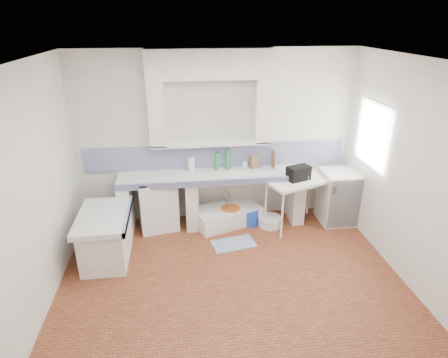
{
  "coord_description": "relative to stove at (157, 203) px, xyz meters",
  "views": [
    {
      "loc": [
        -0.61,
        -3.89,
        3.22
      ],
      "look_at": [
        0.0,
        1.0,
        1.1
      ],
      "focal_mm": 30.4,
      "sensor_mm": 36.0,
      "label": 1
    }
  ],
  "objects": [
    {
      "name": "floor",
      "position": [
        1.01,
        -1.71,
        -0.42
      ],
      "size": [
        4.5,
        4.5,
        0.0
      ],
      "primitive_type": "plane",
      "color": "brown",
      "rests_on": "ground"
    },
    {
      "name": "ceiling",
      "position": [
        1.01,
        -1.71,
        2.38
      ],
      "size": [
        4.5,
        4.5,
        0.0
      ],
      "primitive_type": "plane",
      "rotation": [
        3.14,
        0.0,
        0.0
      ],
      "color": "white",
      "rests_on": "ground"
    },
    {
      "name": "wall_back",
      "position": [
        1.01,
        0.29,
        0.98
      ],
      "size": [
        4.5,
        0.0,
        4.5
      ],
      "primitive_type": "plane",
      "rotation": [
        1.57,
        0.0,
        0.0
      ],
      "color": "white",
      "rests_on": "ground"
    },
    {
      "name": "wall_front",
      "position": [
        1.01,
        -3.71,
        0.98
      ],
      "size": [
        4.5,
        0.0,
        4.5
      ],
      "primitive_type": "plane",
      "rotation": [
        -1.57,
        0.0,
        0.0
      ],
      "color": "white",
      "rests_on": "ground"
    },
    {
      "name": "wall_left",
      "position": [
        -1.24,
        -1.71,
        0.98
      ],
      "size": [
        0.0,
        4.5,
        4.5
      ],
      "primitive_type": "plane",
      "rotation": [
        1.57,
        0.0,
        1.57
      ],
      "color": "white",
      "rests_on": "ground"
    },
    {
      "name": "wall_right",
      "position": [
        3.26,
        -1.71,
        0.98
      ],
      "size": [
        0.0,
        4.5,
        4.5
      ],
      "primitive_type": "plane",
      "rotation": [
        1.57,
        0.0,
        -1.57
      ],
      "color": "white",
      "rests_on": "ground"
    },
    {
      "name": "alcove_mass",
      "position": [
        0.91,
        0.17,
        2.15
      ],
      "size": [
        1.9,
        0.25,
        0.45
      ],
      "primitive_type": "cube",
      "color": "white",
      "rests_on": "ground"
    },
    {
      "name": "window_frame",
      "position": [
        3.43,
        -0.51,
        1.18
      ],
      "size": [
        0.35,
        0.86,
        1.06
      ],
      "primitive_type": "cube",
      "color": "#391F12",
      "rests_on": "ground"
    },
    {
      "name": "lace_valance",
      "position": [
        3.29,
        -0.51,
        1.56
      ],
      "size": [
        0.01,
        0.84,
        0.24
      ],
      "primitive_type": "cube",
      "color": "white",
      "rests_on": "ground"
    },
    {
      "name": "counter_slab",
      "position": [
        0.91,
        -0.01,
        0.44
      ],
      "size": [
        3.0,
        0.6,
        0.08
      ],
      "primitive_type": "cube",
      "color": "white",
      "rests_on": "ground"
    },
    {
      "name": "counter_lip",
      "position": [
        0.91,
        -0.29,
        0.44
      ],
      "size": [
        3.0,
        0.04,
        0.1
      ],
      "primitive_type": "cube",
      "color": "navy",
      "rests_on": "ground"
    },
    {
      "name": "counter_pier_left",
      "position": [
        -0.49,
        -0.01,
        -0.01
      ],
      "size": [
        0.2,
        0.55,
        0.82
      ],
      "primitive_type": "cube",
      "color": "white",
      "rests_on": "ground"
    },
    {
      "name": "counter_pier_mid",
      "position": [
        0.56,
        -0.01,
        -0.01
      ],
      "size": [
        0.2,
        0.55,
        0.82
      ],
      "primitive_type": "cube",
      "color": "white",
      "rests_on": "ground"
    },
    {
      "name": "counter_pier_right",
      "position": [
        2.31,
        -0.01,
        -0.01
      ],
      "size": [
        0.2,
        0.55,
        0.82
      ],
      "primitive_type": "cube",
      "color": "white",
      "rests_on": "ground"
    },
    {
      "name": "peninsula_top",
      "position": [
        -0.69,
        -0.81,
        0.24
      ],
      "size": [
        0.7,
        1.1,
        0.08
      ],
      "primitive_type": "cube",
      "color": "white",
      "rests_on": "ground"
    },
    {
      "name": "peninsula_base",
      "position": [
        -0.69,
        -0.81,
        -0.11
      ],
      "size": [
        0.6,
        1.0,
        0.62
      ],
      "primitive_type": "cube",
      "color": "white",
      "rests_on": "ground"
    },
    {
      "name": "peninsula_lip",
      "position": [
        -0.36,
        -0.81,
        0.24
      ],
      "size": [
        0.04,
        1.1,
        0.1
      ],
      "primitive_type": "cube",
      "color": "navy",
      "rests_on": "ground"
    },
    {
      "name": "backsplash",
      "position": [
        1.01,
        0.28,
        0.68
      ],
      "size": [
        4.27,
        0.03,
        0.4
      ],
      "primitive_type": "cube",
      "color": "navy",
      "rests_on": "ground"
    },
    {
      "name": "stove",
      "position": [
        0.0,
        0.0,
        0.0
      ],
      "size": [
        0.7,
        0.68,
        0.84
      ],
      "primitive_type": "cube",
      "rotation": [
        0.0,
        0.0,
        0.19
      ],
      "color": "white",
      "rests_on": "ground"
    },
    {
      "name": "sink",
      "position": [
        1.14,
        -0.03,
        -0.29
      ],
      "size": [
        1.21,
        0.91,
        0.26
      ],
      "primitive_type": "cube",
      "rotation": [
        0.0,
        0.0,
        0.34
      ],
      "color": "white",
      "rests_on": "ground"
    },
    {
      "name": "side_table",
      "position": [
        2.25,
        -0.26,
        -0.01
      ],
      "size": [
        1.12,
        0.87,
        0.04
      ],
      "primitive_type": "cube",
      "rotation": [
        0.0,
        0.0,
        0.36
      ],
      "color": "white",
      "rests_on": "ground"
    },
    {
      "name": "fridge",
      "position": [
        3.0,
        -0.19,
        0.02
      ],
      "size": [
        0.58,
        0.58,
        0.89
      ],
      "primitive_type": "cube",
      "rotation": [
        0.0,
        0.0,
        0.01
      ],
      "color": "white",
      "rests_on": "ground"
    },
    {
      "name": "bucket_red",
      "position": [
        0.77,
        -0.06,
        -0.29
      ],
      "size": [
        0.35,
        0.35,
        0.27
      ],
      "primitive_type": "cylinder",
      "rotation": [
        0.0,
        0.0,
        0.24
      ],
      "color": "#BE370C",
      "rests_on": "ground"
    },
    {
      "name": "bucket_orange",
      "position": [
        1.19,
        -0.08,
        -0.27
      ],
      "size": [
        0.42,
        0.42,
        0.3
      ],
      "primitive_type": "cylinder",
      "rotation": [
        0.0,
        0.0,
        0.42
      ],
      "color": "orange",
      "rests_on": "ground"
    },
    {
      "name": "bucket_blue",
      "position": [
        1.51,
        -0.11,
        -0.29
      ],
      "size": [
        0.38,
        0.38,
        0.27
      ],
      "primitive_type": "cylinder",
      "rotation": [
        0.0,
        0.0,
        -0.41
      ],
      "color": "blue",
      "rests_on": "ground"
    },
    {
      "name": "basin_white",
      "position": [
        1.84,
        -0.21,
        -0.35
      ],
      "size": [
        0.44,
        0.44,
        0.15
      ],
      "primitive_type": "cylinder",
      "rotation": [
        0.0,
        0.0,
        0.15
      ],
      "color": "white",
      "rests_on": "ground"
    },
    {
      "name": "water_bottle_a",
      "position": [
        1.08,
        0.11,
        -0.25
      ],
      "size": [
        0.09,
        0.09,
        0.34
      ],
      "primitive_type": "cylinder",
      "rotation": [
        0.0,
        0.0,
        0.04
      ],
      "color": "silver",
      "rests_on": "ground"
    },
    {
      "name": "water_bottle_b",
      "position": [
        1.21,
        0.14,
        -0.25
      ],
      "size": [
        0.1,
        0.1,
        0.34
      ],
      "primitive_type": "cylinder",
      "rotation": [
        0.0,
        0.0,
        -0.12
      ],
      "color": "silver",
      "rests_on": "ground"
    },
    {
      "name": "black_bag",
      "position": [
        2.25,
        -0.25,
        0.52
      ],
      "size": [
        0.41,
        0.31,
        0.22
      ],
      "primitive_type": "cube",
      "rotation": [
        0.0,
        0.0,
        0.34
      ],
      "color": "black",
      "rests_on": "side_table"
    },
    {
      "name": "green_bottle_a",
      "position": [
        1.0,
        0.14,
        0.63
      ],
      "size": [
        0.07,
        0.07,
        0.3
      ],
      "primitive_type": "cylinder",
      "rotation": [
        0.0,
        0.0,
        0.13
      ],
      "color": "#268043",
      "rests_on": "counter_slab"
    },
    {
      "name": "green_bottle_b",
      "position": [
        1.17,
        0.14,
        0.65
      ],
      "size": [
        0.1,
        0.1,
        0.35
      ],
      "primitive_type": "cylinder",
      "rotation": [
        0.0,
        0.0,
        -0.43
      ],
      "color": "#268043",
      "rests_on": "counter_slab"
    },
    {
      "name": "knife_block",
      "position": [
        1.61,
        0.14,
        0.59
      ],
      "size": [
        0.13,
        0.12,
        0.22
      ],
      "primitive_type": "cube",
      "rotation": [
        0.0,
        0.0,
        0.28
      ],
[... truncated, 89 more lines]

